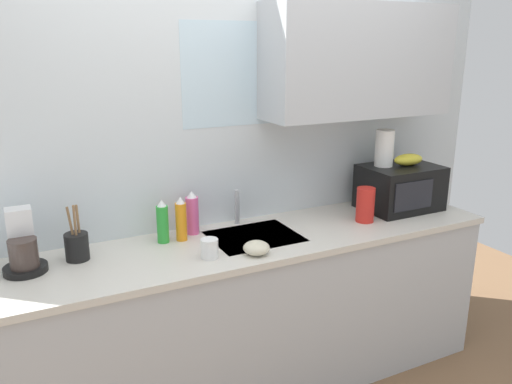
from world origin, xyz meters
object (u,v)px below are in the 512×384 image
at_px(dish_soap_bottle_pink, 192,214).
at_px(dish_soap_bottle_green, 163,222).
at_px(utensil_crock, 77,246).
at_px(microwave, 400,187).
at_px(coffee_maker, 23,248).
at_px(paper_towel_roll, 384,148).
at_px(banana_bunch, 408,160).
at_px(mug_white, 210,248).
at_px(dish_soap_bottle_orange, 181,220).
at_px(cereal_canister, 365,205).
at_px(small_bowl, 256,248).

distance_m(dish_soap_bottle_pink, dish_soap_bottle_green, 0.19).
bearing_deg(utensil_crock, microwave, -2.15).
height_order(coffee_maker, dish_soap_bottle_green, coffee_maker).
bearing_deg(coffee_maker, dish_soap_bottle_pink, 6.75).
bearing_deg(microwave, paper_towel_roll, 152.62).
relative_size(banana_bunch, dish_soap_bottle_green, 0.87).
distance_m(coffee_maker, mug_white, 0.84).
xyz_separation_m(dish_soap_bottle_orange, utensil_crock, (-0.52, -0.02, -0.04)).
distance_m(dish_soap_bottle_pink, mug_white, 0.36).
relative_size(coffee_maker, utensil_crock, 1.01).
bearing_deg(utensil_crock, paper_towel_roll, -0.63).
relative_size(dish_soap_bottle_pink, dish_soap_bottle_green, 1.03).
relative_size(dish_soap_bottle_orange, cereal_canister, 1.18).
relative_size(banana_bunch, mug_white, 2.11).
distance_m(mug_white, small_bowl, 0.23).
distance_m(dish_soap_bottle_orange, cereal_canister, 1.05).
bearing_deg(dish_soap_bottle_orange, utensil_crock, -177.68).
height_order(dish_soap_bottle_pink, mug_white, dish_soap_bottle_pink).
distance_m(dish_soap_bottle_pink, cereal_canister, 0.99).
bearing_deg(mug_white, dish_soap_bottle_orange, 99.03).
height_order(paper_towel_roll, dish_soap_bottle_pink, paper_towel_roll).
bearing_deg(dish_soap_bottle_green, dish_soap_bottle_pink, 16.44).
xyz_separation_m(banana_bunch, dish_soap_bottle_pink, (-1.34, 0.16, -0.19)).
bearing_deg(cereal_canister, coffee_maker, 174.94).
relative_size(paper_towel_roll, coffee_maker, 0.79).
bearing_deg(cereal_canister, utensil_crock, 173.78).
bearing_deg(dish_soap_bottle_orange, small_bowl, -52.18).
relative_size(dish_soap_bottle_green, cereal_canister, 1.15).
bearing_deg(dish_soap_bottle_orange, dish_soap_bottle_pink, 38.12).
xyz_separation_m(dish_soap_bottle_orange, dish_soap_bottle_green, (-0.09, 0.01, -0.00)).
bearing_deg(paper_towel_roll, mug_white, -168.97).
distance_m(microwave, dish_soap_bottle_pink, 1.30).
relative_size(coffee_maker, dish_soap_bottle_orange, 1.19).
height_order(utensil_crock, small_bowl, utensil_crock).
relative_size(microwave, dish_soap_bottle_orange, 1.96).
height_order(dish_soap_bottle_pink, dish_soap_bottle_orange, dish_soap_bottle_pink).
bearing_deg(banana_bunch, mug_white, -172.17).
height_order(microwave, coffee_maker, coffee_maker).
relative_size(cereal_canister, mug_white, 2.10).
bearing_deg(dish_soap_bottle_green, dish_soap_bottle_orange, -8.20).
bearing_deg(paper_towel_roll, dish_soap_bottle_orange, 178.16).
relative_size(mug_white, utensil_crock, 0.34).
relative_size(banana_bunch, dish_soap_bottle_pink, 0.84).
bearing_deg(dish_soap_bottle_pink, paper_towel_roll, -5.15).
xyz_separation_m(banana_bunch, coffee_maker, (-2.18, 0.06, -0.20)).
relative_size(banana_bunch, coffee_maker, 0.71).
bearing_deg(mug_white, small_bowl, -15.26).
height_order(coffee_maker, dish_soap_bottle_orange, coffee_maker).
relative_size(cereal_canister, small_bowl, 1.53).
bearing_deg(dish_soap_bottle_orange, dish_soap_bottle_green, 171.80).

